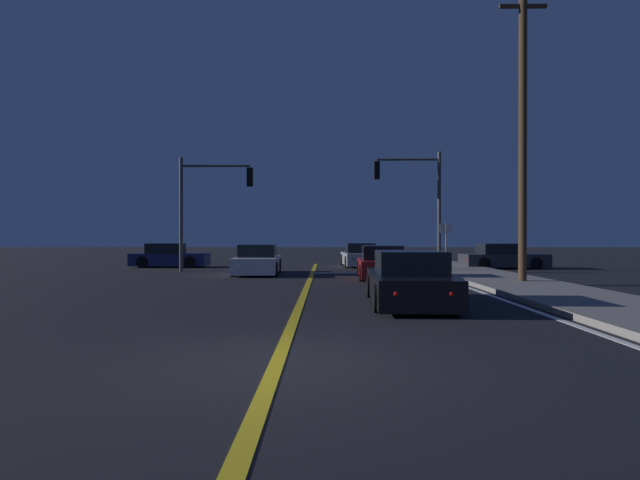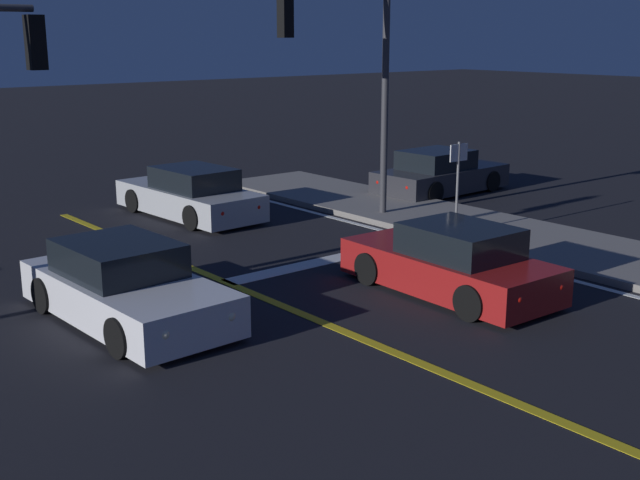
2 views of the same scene
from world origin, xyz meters
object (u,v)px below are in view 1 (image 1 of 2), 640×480
Objects in this scene: car_following_oncoming_black at (409,281)px; car_side_waiting_navy at (169,257)px; car_far_approaching_silver at (359,256)px; traffic_signal_far_left at (207,196)px; traffic_signal_near_right at (417,192)px; utility_pole_right at (523,118)px; street_sign_corner at (446,240)px; car_distant_tail_white at (258,261)px; car_parked_curb_charcoal at (502,258)px; car_lead_oncoming_red at (382,264)px.

car_side_waiting_navy is at bearing 126.18° from car_following_oncoming_black.
traffic_signal_far_left is (-7.70, -4.76, 3.10)m from car_far_approaching_silver.
traffic_signal_near_right is 8.71m from utility_pole_right.
car_far_approaching_silver is at bearing 113.19° from utility_pole_right.
traffic_signal_near_right is 2.61× the size of street_sign_corner.
car_distant_tail_white and car_side_waiting_navy have the same top height.
car_far_approaching_silver is 9.57m from traffic_signal_far_left.
car_distant_tail_white is 13.31m from car_parked_curb_charcoal.
car_following_oncoming_black is at bearing -89.64° from car_lead_oncoming_red.
traffic_signal_far_left reaches higher than car_side_waiting_navy.
utility_pole_right is at bearing 105.38° from traffic_signal_near_right.
car_lead_oncoming_red is at bearing 149.86° from utility_pole_right.
car_far_approaching_silver is 10.77m from car_side_waiting_navy.
car_lead_oncoming_red and car_parked_curb_charcoal have the same top height.
street_sign_corner reaches higher than car_following_oncoming_black.
car_following_oncoming_black is 1.12× the size of car_side_waiting_navy.
street_sign_corner reaches higher than car_far_approaching_silver.
traffic_signal_near_right reaches higher than car_side_waiting_navy.
car_lead_oncoming_red is (0.32, -8.88, -0.00)m from car_far_approaching_silver.
car_following_oncoming_black and car_side_waiting_navy have the same top height.
traffic_signal_near_right is 3.80m from street_sign_corner.
car_parked_curb_charcoal is at bearing 45.23° from car_lead_oncoming_red.
car_following_oncoming_black is at bearing 114.27° from car_distant_tail_white.
car_lead_oncoming_red is 1.01× the size of car_side_waiting_navy.
traffic_signal_far_left reaches higher than car_parked_curb_charcoal.
car_lead_oncoming_red and car_side_waiting_navy have the same top height.
car_parked_curb_charcoal is 15.79m from traffic_signal_far_left.
street_sign_corner is at bearing 179.25° from car_distant_tail_white.
traffic_signal_near_right is at bearing 68.37° from car_lead_oncoming_red.
car_distant_tail_white is 1.04× the size of car_lead_oncoming_red.
car_following_oncoming_black is (-0.18, -7.95, 0.00)m from car_lead_oncoming_red.
car_lead_oncoming_red is 6.91m from traffic_signal_near_right.
car_far_approaching_silver is 7.18m from street_sign_corner.
car_following_oncoming_black and car_parked_curb_charcoal have the same top height.
street_sign_corner is (3.42, 10.66, 0.98)m from car_following_oncoming_black.
utility_pole_right is (10.00, -5.21, 5.25)m from car_distant_tail_white.
traffic_signal_far_left reaches higher than car_lead_oncoming_red.
traffic_signal_near_right is (2.38, 5.52, 3.41)m from car_lead_oncoming_red.
car_lead_oncoming_red is at bearing 66.69° from traffic_signal_near_right.
car_side_waiting_navy is (-10.72, -1.04, -0.00)m from car_far_approaching_silver.
car_far_approaching_silver and car_side_waiting_navy have the same top height.
car_far_approaching_silver is 13.64m from utility_pole_right.
car_lead_oncoming_red is at bearing -48.89° from car_parked_curb_charcoal.
traffic_signal_far_left reaches higher than car_following_oncoming_black.
car_far_approaching_silver is at bearing -107.39° from car_parked_curb_charcoal.
traffic_signal_near_right is 0.54× the size of utility_pole_right.
car_distant_tail_white is 0.94× the size of car_following_oncoming_black.
traffic_signal_far_left is (-15.24, -2.75, 3.10)m from car_parked_curb_charcoal.
car_following_oncoming_black is at bearing -57.00° from traffic_signal_far_left.
car_distant_tail_white is 4.39m from traffic_signal_far_left.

